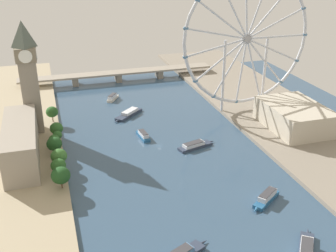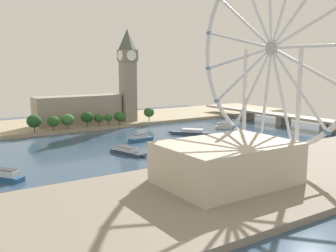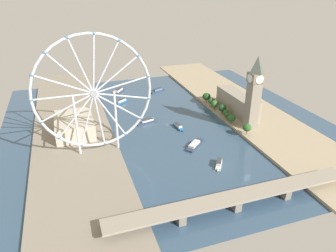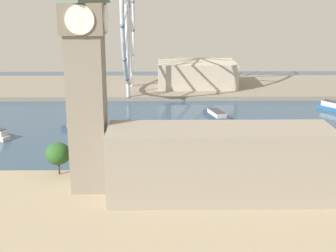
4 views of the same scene
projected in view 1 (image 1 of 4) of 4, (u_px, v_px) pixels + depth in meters
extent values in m
plane|color=#334C66|center=(159.00, 146.00, 319.02)|extent=(403.60, 403.60, 0.00)
cube|color=gray|center=(292.00, 126.00, 349.47)|extent=(90.00, 520.00, 3.00)
cube|color=gray|center=(32.00, 97.00, 325.54)|extent=(13.05, 13.05, 58.14)
cube|color=#776B57|center=(25.00, 54.00, 311.50)|extent=(15.14, 15.14, 10.74)
pyramid|color=#4C564C|center=(23.00, 34.00, 305.31)|extent=(13.71, 13.71, 19.66)
cylinder|color=white|center=(26.00, 52.00, 318.35)|extent=(9.92, 0.50, 9.92)
cylinder|color=white|center=(25.00, 57.00, 304.66)|extent=(9.92, 0.50, 9.92)
cylinder|color=white|center=(36.00, 53.00, 313.59)|extent=(0.50, 9.92, 9.92)
cylinder|color=white|center=(14.00, 55.00, 309.42)|extent=(0.50, 9.92, 9.92)
cube|color=gray|center=(21.00, 143.00, 287.65)|extent=(22.00, 79.99, 26.32)
cylinder|color=#513823|center=(62.00, 185.00, 257.85)|extent=(0.80, 0.80, 4.43)
ellipsoid|color=#1E471E|center=(61.00, 175.00, 255.01)|extent=(11.88, 11.88, 10.69)
cylinder|color=#513823|center=(59.00, 173.00, 271.78)|extent=(0.80, 0.80, 3.74)
ellipsoid|color=#285623|center=(58.00, 165.00, 269.40)|extent=(9.92, 9.92, 8.93)
cylinder|color=#513823|center=(60.00, 164.00, 282.70)|extent=(0.80, 0.80, 3.78)
ellipsoid|color=#386B2D|center=(59.00, 156.00, 280.12)|extent=(11.06, 11.06, 9.95)
cylinder|color=#513823|center=(55.00, 152.00, 297.94)|extent=(0.80, 0.80, 4.58)
ellipsoid|color=#1E471E|center=(54.00, 144.00, 295.22)|extent=(10.95, 10.95, 9.86)
cylinder|color=#513823|center=(55.00, 146.00, 307.91)|extent=(0.80, 0.80, 3.62)
ellipsoid|color=#285623|center=(54.00, 140.00, 305.80)|extent=(8.42, 8.42, 7.58)
cylinder|color=#513823|center=(58.00, 141.00, 315.72)|extent=(0.80, 0.80, 4.03)
ellipsoid|color=#285623|center=(57.00, 135.00, 313.74)|extent=(7.10, 7.10, 6.39)
cylinder|color=#513823|center=(57.00, 135.00, 325.62)|extent=(0.80, 0.80, 3.47)
ellipsoid|color=#285623|center=(56.00, 128.00, 323.25)|extent=(10.24, 10.24, 9.21)
cylinder|color=#513823|center=(53.00, 119.00, 353.35)|extent=(0.80, 0.80, 4.84)
ellipsoid|color=#285623|center=(52.00, 112.00, 350.70)|extent=(10.22, 10.22, 9.20)
torus|color=silver|center=(247.00, 39.00, 356.79)|extent=(117.63, 2.78, 117.63)
cylinder|color=#99999E|center=(247.00, 39.00, 356.79)|extent=(6.89, 3.00, 6.89)
cylinder|color=silver|center=(277.00, 37.00, 364.42)|extent=(57.42, 1.67, 1.67)
cylinder|color=silver|center=(275.00, 23.00, 359.00)|extent=(53.14, 1.67, 24.88)
cylinder|color=silver|center=(269.00, 12.00, 353.20)|extent=(39.66, 1.67, 43.79)
cylinder|color=silver|center=(259.00, 6.00, 348.02)|extent=(19.33, 1.67, 55.13)
cylinder|color=silver|center=(246.00, 5.00, 344.35)|extent=(7.66, 1.67, 57.28)
cylinder|color=silver|center=(234.00, 10.00, 342.83)|extent=(30.16, 1.67, 50.57)
cylinder|color=silver|center=(223.00, 20.00, 343.73)|extent=(47.44, 1.67, 35.10)
cylinder|color=silver|center=(217.00, 34.00, 346.89)|extent=(56.52, 1.67, 13.57)
cylinder|color=silver|center=(217.00, 48.00, 351.75)|extent=(56.52, 1.67, 13.57)
cylinder|color=silver|center=(221.00, 60.00, 357.49)|extent=(47.44, 1.67, 35.10)
cylinder|color=silver|center=(230.00, 68.00, 363.11)|extent=(30.16, 1.67, 50.57)
cylinder|color=silver|center=(242.00, 71.00, 367.63)|extent=(7.66, 1.67, 57.28)
cylinder|color=silver|center=(254.00, 69.00, 370.28)|extent=(19.33, 1.67, 55.13)
cylinder|color=silver|center=(265.00, 61.00, 370.60)|extent=(39.66, 1.67, 43.79)
cylinder|color=silver|center=(273.00, 50.00, 368.52)|extent=(53.14, 1.67, 24.88)
ellipsoid|color=teal|center=(305.00, 35.00, 372.06)|extent=(4.80, 3.20, 3.20)
ellipsoid|color=teal|center=(304.00, 8.00, 361.22)|extent=(4.80, 3.20, 3.20)
ellipsoid|color=teal|center=(198.00, 0.00, 330.67)|extent=(4.80, 3.20, 3.20)
ellipsoid|color=teal|center=(186.00, 28.00, 336.98)|extent=(4.80, 3.20, 3.20)
ellipsoid|color=teal|center=(185.00, 57.00, 346.72)|extent=(4.80, 3.20, 3.20)
ellipsoid|color=teal|center=(195.00, 81.00, 358.19)|extent=(4.80, 3.20, 3.20)
ellipsoid|color=teal|center=(214.00, 96.00, 369.43)|extent=(4.80, 3.20, 3.20)
ellipsoid|color=teal|center=(236.00, 101.00, 378.47)|extent=(4.80, 3.20, 3.20)
ellipsoid|color=teal|center=(260.00, 96.00, 383.77)|extent=(4.80, 3.20, 3.20)
ellipsoid|color=teal|center=(281.00, 82.00, 384.40)|extent=(4.80, 3.20, 3.20)
ellipsoid|color=teal|center=(297.00, 60.00, 380.26)|extent=(4.80, 3.20, 3.20)
cylinder|color=silver|center=(264.00, 73.00, 375.25)|extent=(2.40, 2.40, 64.35)
cylinder|color=silver|center=(224.00, 77.00, 364.56)|extent=(2.40, 2.40, 64.35)
cube|color=#BCB29E|center=(294.00, 116.00, 339.86)|extent=(43.25, 60.91, 19.34)
cube|color=gray|center=(118.00, 73.00, 463.79)|extent=(215.60, 16.92, 2.00)
cube|color=gray|center=(75.00, 81.00, 453.22)|extent=(6.00, 15.23, 8.59)
cube|color=gray|center=(118.00, 77.00, 465.95)|extent=(6.00, 15.23, 8.59)
cube|color=gray|center=(159.00, 74.00, 478.68)|extent=(6.00, 15.23, 8.59)
cube|color=beige|center=(113.00, 99.00, 411.49)|extent=(14.36, 18.26, 2.34)
cone|color=beige|center=(117.00, 95.00, 420.83)|extent=(3.75, 4.04, 2.34)
cube|color=silver|center=(112.00, 96.00, 409.60)|extent=(10.84, 13.45, 2.96)
cube|color=#38383D|center=(112.00, 95.00, 408.91)|extent=(9.95, 12.23, 0.44)
cube|color=#235684|center=(266.00, 200.00, 250.15)|extent=(22.82, 18.42, 2.46)
cone|color=#235684|center=(255.00, 210.00, 240.35)|extent=(4.89, 4.44, 2.46)
cube|color=silver|center=(267.00, 195.00, 249.85)|extent=(15.98, 13.26, 3.15)
cube|color=#38383D|center=(268.00, 192.00, 249.11)|extent=(14.54, 12.15, 0.45)
cube|color=#2D384C|center=(195.00, 146.00, 315.73)|extent=(28.42, 14.16, 1.99)
cone|color=#2D384C|center=(212.00, 142.00, 323.45)|extent=(5.29, 3.21, 1.99)
cube|color=silver|center=(194.00, 144.00, 314.16)|extent=(18.19, 10.37, 2.43)
cube|color=#38383D|center=(194.00, 143.00, 313.59)|extent=(16.45, 9.64, 0.35)
cone|color=#2D384C|center=(204.00, 242.00, 215.22)|extent=(5.41, 3.93, 2.01)
cube|color=#38383D|center=(179.00, 252.00, 202.96)|extent=(15.43, 11.09, 0.42)
cone|color=#2D384C|center=(308.00, 231.00, 223.04)|extent=(5.10, 5.75, 2.28)
cube|color=white|center=(306.00, 250.00, 205.41)|extent=(15.81, 18.37, 3.21)
cube|color=#38383D|center=(307.00, 247.00, 204.69)|extent=(14.48, 16.72, 0.35)
cube|color=#2D384C|center=(129.00, 114.00, 373.84)|extent=(28.75, 27.23, 2.26)
cone|color=#2D384C|center=(116.00, 121.00, 359.35)|extent=(5.74, 5.52, 2.26)
cube|color=silver|center=(130.00, 111.00, 374.11)|extent=(17.36, 16.67, 2.52)
cube|color=#235684|center=(143.00, 136.00, 331.67)|extent=(7.61, 20.41, 2.40)
cone|color=#235684|center=(138.00, 131.00, 341.40)|extent=(2.77, 3.83, 2.40)
cube|color=silver|center=(143.00, 134.00, 329.78)|extent=(6.00, 13.59, 2.77)
cube|color=#38383D|center=(143.00, 132.00, 329.13)|extent=(5.64, 12.26, 0.42)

